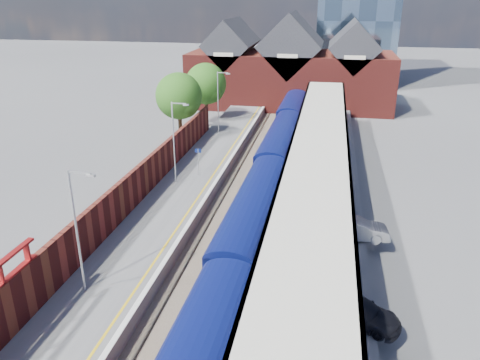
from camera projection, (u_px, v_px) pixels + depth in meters
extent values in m
plane|color=#5B5B5E|center=(263.00, 167.00, 46.86)|extent=(240.00, 240.00, 0.00)
cube|color=#473D33|center=(246.00, 208.00, 37.73)|extent=(6.00, 76.00, 0.06)
cube|color=slate|center=(219.00, 205.00, 38.09)|extent=(0.07, 76.00, 0.14)
cube|color=slate|center=(236.00, 206.00, 37.83)|extent=(0.07, 76.00, 0.14)
cube|color=slate|center=(255.00, 208.00, 37.56)|extent=(0.07, 76.00, 0.14)
cube|color=slate|center=(273.00, 209.00, 37.31)|extent=(0.07, 76.00, 0.14)
cube|color=#565659|center=(180.00, 197.00, 38.52)|extent=(5.00, 76.00, 1.00)
cube|color=#565659|center=(321.00, 209.00, 36.51)|extent=(6.00, 76.00, 1.00)
cube|color=silver|center=(208.00, 194.00, 37.91)|extent=(0.30, 76.00, 0.05)
cube|color=silver|center=(285.00, 200.00, 36.81)|extent=(0.30, 76.00, 0.05)
cube|color=yellow|center=(201.00, 193.00, 38.02)|extent=(0.14, 76.00, 0.01)
cube|color=#0B1350|center=(254.00, 216.00, 32.17)|extent=(3.09, 16.05, 2.50)
cube|color=#0B1350|center=(255.00, 199.00, 31.71)|extent=(3.09, 16.05, 0.60)
cube|color=#0B1350|center=(281.00, 145.00, 47.31)|extent=(3.09, 16.05, 2.50)
cube|color=#0B1350|center=(281.00, 133.00, 46.85)|extent=(3.09, 16.05, 0.60)
cube|color=#0B1350|center=(294.00, 108.00, 62.45)|extent=(3.09, 16.05, 2.50)
cube|color=#0B1350|center=(295.00, 99.00, 61.99)|extent=(3.09, 16.05, 0.60)
cube|color=black|center=(254.00, 167.00, 39.82)|extent=(0.04, 60.54, 0.70)
cube|color=orange|center=(253.00, 176.00, 40.12)|extent=(0.03, 55.27, 0.30)
cube|color=red|center=(253.00, 179.00, 40.21)|extent=(0.03, 55.27, 0.30)
cube|color=black|center=(297.00, 110.00, 68.15)|extent=(2.00, 2.40, 0.60)
cylinder|color=#0E1253|center=(291.00, 317.00, 20.21)|extent=(0.24, 0.24, 4.20)
cylinder|color=#0E1253|center=(299.00, 258.00, 24.78)|extent=(0.24, 0.24, 4.20)
cylinder|color=#0E1253|center=(305.00, 217.00, 29.34)|extent=(0.24, 0.24, 4.20)
cylinder|color=#0E1253|center=(309.00, 187.00, 33.90)|extent=(0.24, 0.24, 4.20)
cylinder|color=#0E1253|center=(312.00, 164.00, 38.46)|extent=(0.24, 0.24, 4.20)
cylinder|color=#0E1253|center=(315.00, 146.00, 43.02)|extent=(0.24, 0.24, 4.20)
cylinder|color=#0E1253|center=(317.00, 131.00, 47.58)|extent=(0.24, 0.24, 4.20)
cylinder|color=#0E1253|center=(319.00, 119.00, 52.14)|extent=(0.24, 0.24, 4.20)
cylinder|color=#0E1253|center=(320.00, 109.00, 56.70)|extent=(0.24, 0.24, 4.20)
cube|color=beige|center=(320.00, 141.00, 36.62)|extent=(4.50, 52.00, 0.25)
cube|color=#0E1253|center=(292.00, 142.00, 37.05)|extent=(0.20, 52.00, 0.55)
cube|color=#0E1253|center=(348.00, 145.00, 36.30)|extent=(0.20, 52.00, 0.55)
cylinder|color=#A5A8AA|center=(77.00, 233.00, 24.44)|extent=(0.12, 0.12, 7.00)
cube|color=#A5A8AA|center=(79.00, 173.00, 23.07)|extent=(1.20, 0.08, 0.08)
cube|color=#A5A8AA|center=(91.00, 176.00, 23.01)|extent=(0.45, 0.18, 0.12)
cylinder|color=#A5A8AA|center=(174.00, 143.00, 39.03)|extent=(0.12, 0.12, 7.00)
cube|color=#A5A8AA|center=(179.00, 103.00, 37.67)|extent=(1.20, 0.08, 0.08)
cube|color=#A5A8AA|center=(186.00, 105.00, 37.60)|extent=(0.45, 0.18, 0.12)
cylinder|color=#A5A8AA|center=(218.00, 103.00, 53.63)|extent=(0.12, 0.12, 7.00)
cube|color=#A5A8AA|center=(223.00, 73.00, 52.26)|extent=(1.20, 0.08, 0.08)
cube|color=#A5A8AA|center=(228.00, 74.00, 52.19)|extent=(0.45, 0.18, 0.12)
cylinder|color=#A5A8AA|center=(199.00, 162.00, 41.43)|extent=(0.08, 0.08, 2.50)
cube|color=#0C194C|center=(198.00, 151.00, 41.04)|extent=(0.55, 0.06, 0.35)
cube|color=maroon|center=(118.00, 204.00, 32.79)|extent=(0.35, 50.00, 2.80)
cube|color=maroon|center=(0.00, 275.00, 21.14)|extent=(0.30, 0.12, 1.00)
cube|color=maroon|center=(27.00, 252.00, 22.97)|extent=(0.30, 0.12, 1.00)
cube|color=maroon|center=(290.00, 80.00, 70.92)|extent=(30.00, 12.00, 8.00)
cube|color=#232328|center=(232.00, 43.00, 70.56)|extent=(7.13, 12.00, 7.13)
cube|color=#232328|center=(292.00, 44.00, 68.99)|extent=(9.16, 12.00, 9.16)
cube|color=#232328|center=(354.00, 45.00, 67.42)|extent=(7.13, 12.00, 7.13)
cube|color=beige|center=(223.00, 54.00, 65.41)|extent=(2.80, 0.15, 0.50)
cube|color=beige|center=(287.00, 56.00, 63.84)|extent=(2.80, 0.15, 0.50)
cube|color=beige|center=(355.00, 58.00, 62.27)|extent=(2.80, 0.15, 0.50)
cylinder|color=#382314|center=(180.00, 126.00, 53.43)|extent=(0.44, 0.44, 4.00)
sphere|color=#194B14|center=(179.00, 96.00, 52.13)|extent=(5.20, 5.20, 5.20)
sphere|color=#194B14|center=(185.00, 103.00, 51.79)|extent=(3.20, 3.20, 3.20)
cylinder|color=#382314|center=(207.00, 111.00, 60.55)|extent=(0.44, 0.44, 4.00)
sphere|color=#194B14|center=(206.00, 84.00, 59.25)|extent=(5.20, 5.20, 5.20)
sphere|color=#194B14|center=(211.00, 90.00, 58.91)|extent=(3.20, 3.20, 3.20)
imported|color=#B5B5BA|center=(355.00, 229.00, 30.77)|extent=(4.54, 1.98, 1.45)
imported|color=black|center=(357.00, 311.00, 22.99)|extent=(4.67, 3.37, 1.26)
imported|color=navy|center=(333.00, 218.00, 32.71)|extent=(3.85, 1.80, 1.07)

